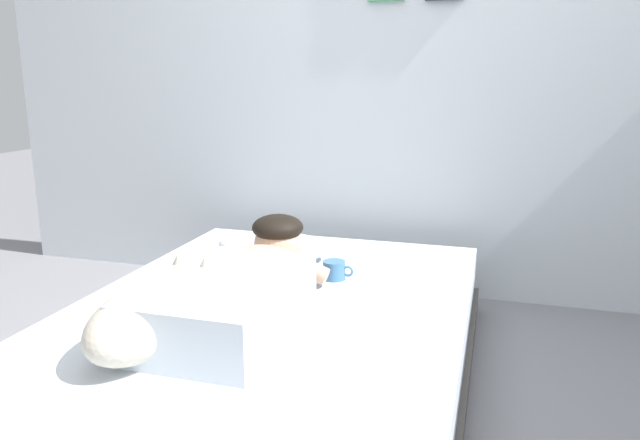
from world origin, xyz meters
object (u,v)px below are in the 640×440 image
at_px(person_lying, 241,286).
at_px(cell_phone, 232,343).
at_px(dog, 152,314).
at_px(bed, 271,347).
at_px(pillow, 274,246).
at_px(coffee_cup, 334,270).

height_order(person_lying, cell_phone, person_lying).
height_order(person_lying, dog, person_lying).
bearing_deg(cell_phone, bed, 91.06).
height_order(pillow, cell_phone, pillow).
bearing_deg(bed, pillow, 109.19).
bearing_deg(pillow, cell_phone, -77.48).
height_order(bed, cell_phone, cell_phone).
relative_size(bed, dog, 3.41).
bearing_deg(person_lying, coffee_cup, 65.38).
xyz_separation_m(bed, pillow, (-0.19, 0.54, 0.22)).
height_order(pillow, dog, dog).
relative_size(coffee_cup, cell_phone, 0.89).
xyz_separation_m(dog, coffee_cup, (0.36, 0.75, -0.07)).
distance_m(dog, cell_phone, 0.25).
bearing_deg(bed, dog, -117.12).
bearing_deg(cell_phone, person_lying, 106.20).
distance_m(pillow, dog, 0.95).
xyz_separation_m(pillow, cell_phone, (0.19, -0.87, -0.05)).
bearing_deg(cell_phone, dog, -160.12).
bearing_deg(person_lying, cell_phone, -73.80).
relative_size(pillow, cell_phone, 3.71).
bearing_deg(dog, person_lying, 62.80).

